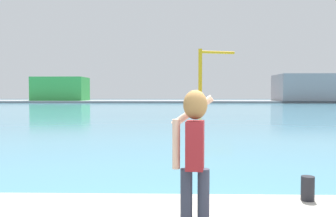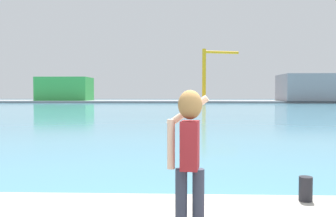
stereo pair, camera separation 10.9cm
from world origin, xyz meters
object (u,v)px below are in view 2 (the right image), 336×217
warehouse_left (65,89)px  warehouse_right (315,88)px  person_photographer (189,148)px  harbor_bollard (306,189)px  port_crane (209,69)px

warehouse_left → warehouse_right: (66.44, -3.38, 0.24)m
person_photographer → warehouse_right: bearing=-14.5°
harbor_bollard → port_crane: port_crane is taller
person_photographer → warehouse_left: 95.83m
warehouse_left → port_crane: bearing=-3.8°
warehouse_right → harbor_bollard: bearing=-110.9°
warehouse_left → harbor_bollard: bearing=-69.2°
harbor_bollard → warehouse_right: bearing=69.1°
person_photographer → harbor_bollard: person_photographer is taller
person_photographer → harbor_bollard: 2.55m
harbor_bollard → port_crane: bearing=86.5°
person_photographer → port_crane: (7.18, 87.71, 7.20)m
warehouse_left → port_crane: size_ratio=1.02×
harbor_bollard → warehouse_right: 91.53m
warehouse_right → warehouse_left: bearing=177.1°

